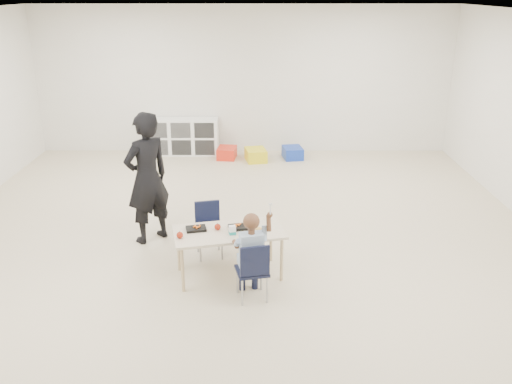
{
  "coord_description": "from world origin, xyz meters",
  "views": [
    {
      "loc": [
        0.26,
        -5.99,
        3.08
      ],
      "look_at": [
        0.25,
        -0.11,
        0.85
      ],
      "focal_mm": 38.0,
      "sensor_mm": 36.0,
      "label": 1
    }
  ],
  "objects_px": {
    "chair_near": "(252,270)",
    "cubby_shelf": "(182,136)",
    "child": "(252,253)",
    "adult": "(147,178)",
    "table": "(229,253)"
  },
  "relations": [
    {
      "from": "chair_near",
      "to": "cubby_shelf",
      "type": "height_order",
      "value": "cubby_shelf"
    },
    {
      "from": "child",
      "to": "adult",
      "type": "height_order",
      "value": "adult"
    },
    {
      "from": "adult",
      "to": "cubby_shelf",
      "type": "bearing_deg",
      "value": -132.56
    },
    {
      "from": "chair_near",
      "to": "table",
      "type": "bearing_deg",
      "value": 106.0
    },
    {
      "from": "table",
      "to": "cubby_shelf",
      "type": "relative_size",
      "value": 0.94
    },
    {
      "from": "adult",
      "to": "table",
      "type": "bearing_deg",
      "value": 94.79
    },
    {
      "from": "chair_near",
      "to": "cubby_shelf",
      "type": "relative_size",
      "value": 0.48
    },
    {
      "from": "child",
      "to": "table",
      "type": "bearing_deg",
      "value": 106.0
    },
    {
      "from": "table",
      "to": "cubby_shelf",
      "type": "distance_m",
      "value": 4.96
    },
    {
      "from": "table",
      "to": "child",
      "type": "xyz_separation_m",
      "value": [
        0.26,
        -0.48,
        0.24
      ]
    },
    {
      "from": "chair_near",
      "to": "child",
      "type": "relative_size",
      "value": 0.63
    },
    {
      "from": "table",
      "to": "adult",
      "type": "xyz_separation_m",
      "value": [
        -1.06,
        0.94,
        0.56
      ]
    },
    {
      "from": "child",
      "to": "adult",
      "type": "bearing_deg",
      "value": 120.38
    },
    {
      "from": "table",
      "to": "cubby_shelf",
      "type": "xyz_separation_m",
      "value": [
        -1.15,
        4.82,
        0.07
      ]
    },
    {
      "from": "chair_near",
      "to": "adult",
      "type": "relative_size",
      "value": 0.39
    }
  ]
}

